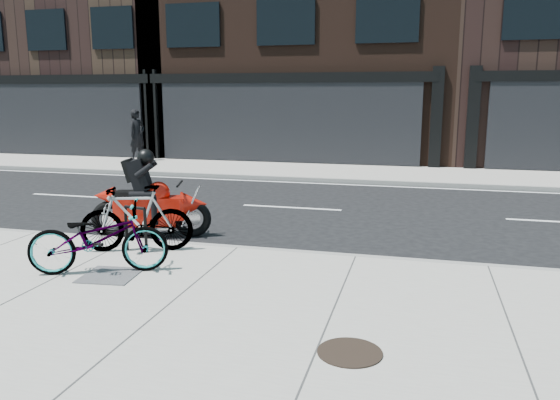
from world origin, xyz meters
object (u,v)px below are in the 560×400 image
(bicycle_front, at_px, (98,238))
(manhole_cover, at_px, (350,352))
(bike_rack, at_px, (136,225))
(motorcycle, at_px, (156,202))
(pedestrian, at_px, (137,135))
(bicycle_rear, at_px, (136,219))
(utility_grate, at_px, (110,275))

(bicycle_front, distance_m, manhole_cover, 4.20)
(bike_rack, height_order, motorcycle, motorcycle)
(pedestrian, height_order, manhole_cover, pedestrian)
(bicycle_front, distance_m, bicycle_rear, 1.13)
(bicycle_rear, bearing_deg, bike_rack, -108.75)
(bicycle_rear, xyz_separation_m, pedestrian, (-6.10, 11.09, 0.43))
(bicycle_rear, distance_m, manhole_cover, 4.76)
(motorcycle, height_order, manhole_cover, motorcycle)
(bicycle_rear, relative_size, utility_grate, 2.44)
(motorcycle, height_order, pedestrian, pedestrian)
(bicycle_front, bearing_deg, bicycle_rear, -21.93)
(motorcycle, height_order, utility_grate, motorcycle)
(motorcycle, bearing_deg, bike_rack, -93.28)
(bicycle_rear, bearing_deg, bicycle_front, -17.90)
(bicycle_front, bearing_deg, motorcycle, -14.51)
(bicycle_front, xyz_separation_m, manhole_cover, (3.84, -1.60, -0.51))
(bike_rack, bearing_deg, bicycle_rear, 0.00)
(pedestrian, bearing_deg, manhole_cover, -125.57)
(motorcycle, xyz_separation_m, pedestrian, (-5.75, 9.74, 0.42))
(pedestrian, xyz_separation_m, manhole_cover, (9.96, -13.82, -0.97))
(bike_rack, relative_size, utility_grate, 1.01)
(motorcycle, bearing_deg, bicycle_front, -98.50)
(pedestrian, bearing_deg, bike_rack, -132.63)
(bicycle_rear, bearing_deg, motorcycle, 175.50)
(bicycle_rear, height_order, utility_grate, bicycle_rear)
(bicycle_front, height_order, bicycle_rear, bicycle_rear)
(bike_rack, xyz_separation_m, pedestrian, (-6.08, 11.09, 0.54))
(pedestrian, bearing_deg, bicycle_front, -134.77)
(bicycle_front, relative_size, motorcycle, 0.89)
(bicycle_rear, bearing_deg, utility_grate, -7.97)
(manhole_cover, bearing_deg, pedestrian, 125.78)
(pedestrian, height_order, utility_grate, pedestrian)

